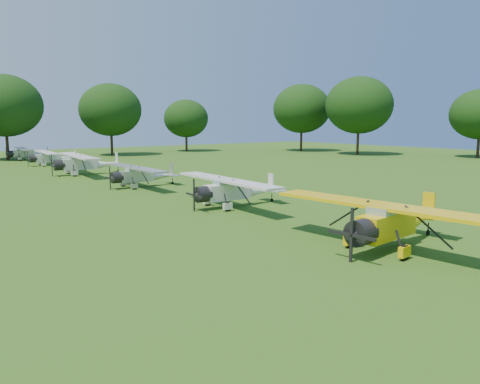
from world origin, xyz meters
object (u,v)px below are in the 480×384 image
object	(u,v)px
aircraft_3	(234,189)
aircraft_6	(51,157)
aircraft_7	(27,152)
aircraft_2	(393,219)
aircraft_4	(141,174)
aircraft_5	(85,162)

from	to	relation	value
aircraft_3	aircraft_6	distance (m)	39.05
aircraft_7	aircraft_2	bearing A→B (deg)	-84.29
aircraft_2	aircraft_6	distance (m)	51.97
aircraft_4	aircraft_7	size ratio (longest dim) A/B	1.01
aircraft_2	aircraft_5	distance (m)	38.60
aircraft_2	aircraft_5	world-z (taller)	aircraft_5
aircraft_4	aircraft_3	bearing A→B (deg)	-86.40
aircraft_2	aircraft_7	world-z (taller)	aircraft_2
aircraft_3	aircraft_6	world-z (taller)	aircraft_3
aircraft_3	aircraft_4	distance (m)	12.82
aircraft_3	aircraft_2	bearing A→B (deg)	-89.49
aircraft_2	aircraft_4	distance (m)	25.73
aircraft_4	aircraft_6	size ratio (longest dim) A/B	0.99
aircraft_2	aircraft_6	xyz separation A→B (m)	(-0.67, 51.96, -0.17)
aircraft_2	aircraft_4	world-z (taller)	aircraft_2
aircraft_5	aircraft_7	size ratio (longest dim) A/B	1.20
aircraft_7	aircraft_5	bearing A→B (deg)	-84.86
aircraft_3	aircraft_5	xyz separation A→B (m)	(-1.34, 25.66, 0.13)
aircraft_3	aircraft_4	world-z (taller)	aircraft_3
aircraft_2	aircraft_6	world-z (taller)	aircraft_2
aircraft_4	aircraft_5	bearing A→B (deg)	92.96
aircraft_5	aircraft_7	distance (m)	25.27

